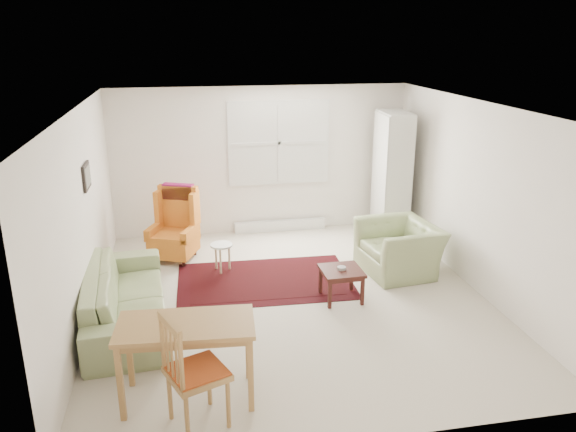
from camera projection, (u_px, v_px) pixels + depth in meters
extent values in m
cube|color=beige|center=(292.00, 299.00, 7.36)|extent=(5.00, 5.50, 0.01)
cube|color=white|center=(293.00, 107.00, 6.58)|extent=(5.00, 5.50, 0.01)
cube|color=white|center=(261.00, 161.00, 9.54)|extent=(5.00, 0.04, 2.50)
cube|color=white|center=(360.00, 311.00, 4.40)|extent=(5.00, 0.04, 2.50)
cube|color=white|center=(82.00, 220.00, 6.53)|extent=(0.04, 5.50, 2.50)
cube|color=white|center=(478.00, 198.00, 7.41)|extent=(0.04, 5.50, 2.50)
cube|color=white|center=(279.00, 143.00, 9.48)|extent=(1.72, 0.06, 1.42)
cube|color=white|center=(279.00, 143.00, 9.47)|extent=(1.60, 0.02, 1.30)
cube|color=silver|center=(280.00, 225.00, 9.88)|extent=(1.60, 0.12, 0.18)
cube|color=black|center=(86.00, 176.00, 6.87)|extent=(0.03, 0.42, 0.32)
cube|color=olive|center=(88.00, 176.00, 6.88)|extent=(0.01, 0.34, 0.24)
imported|color=#8C9C68|center=(124.00, 286.00, 6.64)|extent=(1.09, 2.38, 0.93)
imported|color=#8C9C68|center=(399.00, 243.00, 8.08)|extent=(1.10, 1.22, 0.87)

